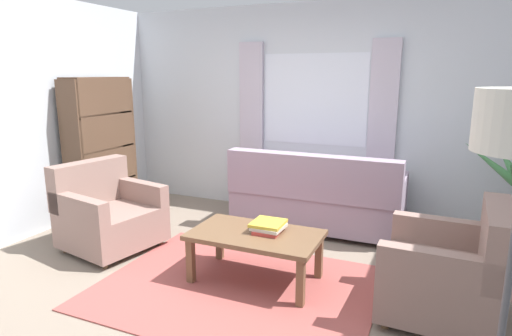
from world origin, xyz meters
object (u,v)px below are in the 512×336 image
object	(u,v)px
armchair_left	(108,214)
couch	(316,199)
bookshelf	(105,155)
armchair_right	(450,273)
coffee_table	(256,239)
book_stack_on_table	(269,227)

from	to	relation	value
armchair_left	couch	bearing A→B (deg)	-41.98
couch	bookshelf	xyz separation A→B (m)	(-2.57, -0.54, 0.40)
armchair_right	armchair_left	bearing A→B (deg)	-88.52
couch	armchair_left	size ratio (longest dim) A/B	1.93
coffee_table	couch	bearing A→B (deg)	84.86
coffee_table	book_stack_on_table	distance (m)	0.15
bookshelf	armchair_right	bearing A→B (deg)	77.90
couch	coffee_table	distance (m)	1.43
armchair_right	bookshelf	size ratio (longest dim) A/B	0.51
book_stack_on_table	bookshelf	distance (m)	2.68
armchair_right	book_stack_on_table	distance (m)	1.44
armchair_left	armchair_right	world-z (taller)	same
coffee_table	bookshelf	distance (m)	2.63
couch	coffee_table	bearing A→B (deg)	84.86
armchair_left	armchair_right	xyz separation A→B (m)	(3.21, -0.03, 0.00)
armchair_left	coffee_table	bearing A→B (deg)	-81.22
book_stack_on_table	coffee_table	bearing A→B (deg)	-141.85
couch	bookshelf	world-z (taller)	bookshelf
armchair_left	coffee_table	size ratio (longest dim) A/B	0.89
armchair_left	bookshelf	xyz separation A→B (m)	(-0.75, 0.82, 0.42)
book_stack_on_table	bookshelf	xyz separation A→B (m)	(-2.53, 0.82, 0.29)
couch	book_stack_on_table	size ratio (longest dim) A/B	6.52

